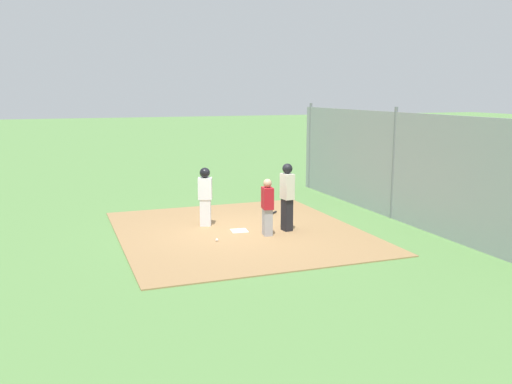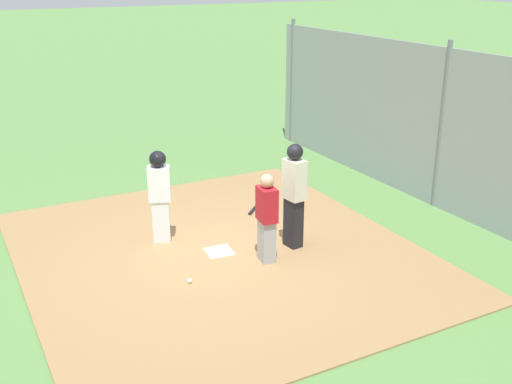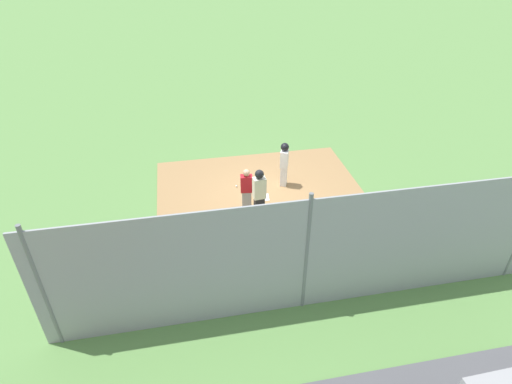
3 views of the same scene
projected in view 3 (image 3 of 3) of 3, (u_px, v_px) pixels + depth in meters
ground_plane at (263, 198)px, 14.53m from camera, size 140.00×140.00×0.00m
dirt_infield at (263, 198)px, 14.52m from camera, size 7.20×6.40×0.03m
home_plate at (263, 197)px, 14.51m from camera, size 0.49×0.49×0.02m
catcher at (247, 189)px, 13.52m from camera, size 0.41×0.31×1.51m
umpire at (259, 195)px, 12.88m from camera, size 0.41×0.30×1.85m
runner at (284, 161)px, 14.71m from camera, size 0.38×0.45×1.67m
baseball_bat at (318, 218)px, 13.48m from camera, size 0.62×0.64×0.06m
baseball at (236, 186)px, 15.08m from camera, size 0.07×0.07×0.07m
backstop_fence at (306, 257)px, 9.64m from camera, size 12.00×0.10×3.35m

